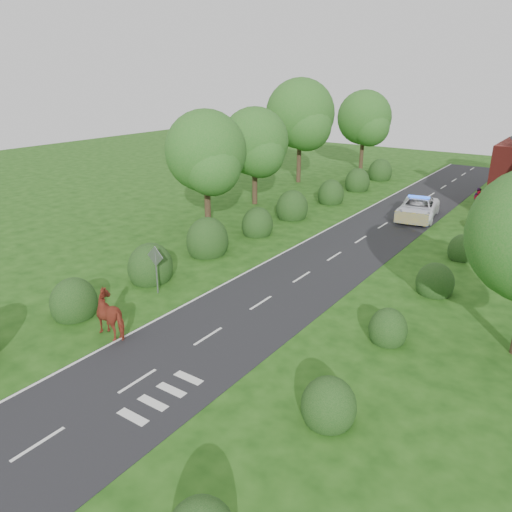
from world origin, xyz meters
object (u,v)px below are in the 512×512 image
Objects in this scene: cow at (114,317)px; pedestrian_red at (478,202)px; road_sign at (156,263)px; pedestrian_purple at (478,197)px; police_van at (418,208)px.

pedestrian_red is (8.28, 29.82, 0.10)m from cow.
road_sign is 1.41× the size of pedestrian_red.
pedestrian_red is at bearing 129.31° from pedestrian_purple.
pedestrian_red is (3.40, 4.36, 0.09)m from police_van.
pedestrian_purple is at bearing 71.21° from road_sign.
pedestrian_purple is at bearing 55.63° from police_van.
police_van reaches higher than cow.
pedestrian_red is at bearing 69.14° from road_sign.
road_sign is 29.24m from pedestrian_purple.
road_sign is at bearing 98.83° from pedestrian_purple.
pedestrian_red reaches higher than pedestrian_purple.
cow is at bearing -109.70° from police_van.
road_sign reaches higher than pedestrian_purple.
police_van is (4.88, 25.46, 0.00)m from cow.
road_sign is 1.12× the size of cow.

